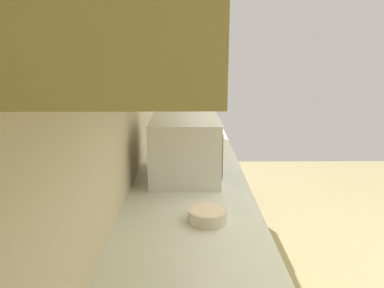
{
  "coord_description": "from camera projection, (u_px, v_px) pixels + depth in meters",
  "views": [
    {
      "loc": [
        -1.75,
        1.3,
        1.58
      ],
      "look_at": [
        -0.25,
        1.29,
        1.18
      ],
      "focal_mm": 32.7,
      "sensor_mm": 36.0,
      "label": 1
    }
  ],
  "objects": [
    {
      "name": "wall_back",
      "position": [
        117.0,
        102.0,
        1.75
      ],
      "size": [
        4.12,
        0.12,
        2.67
      ],
      "primitive_type": "cube",
      "color": "beige",
      "rests_on": "ground_plane"
    },
    {
      "name": "oven_range",
      "position": [
        190.0,
        164.0,
        3.56
      ],
      "size": [
        0.59,
        0.64,
        1.08
      ],
      "color": "#B7BABF",
      "rests_on": "ground_plane"
    },
    {
      "name": "microwave",
      "position": [
        186.0,
        148.0,
        1.92
      ],
      "size": [
        0.46,
        0.37,
        0.33
      ],
      "color": "white",
      "rests_on": "counter_run"
    },
    {
      "name": "bowl",
      "position": [
        208.0,
        214.0,
        1.44
      ],
      "size": [
        0.16,
        0.16,
        0.05
      ],
      "color": "silver",
      "rests_on": "counter_run"
    }
  ]
}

